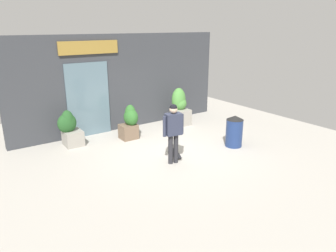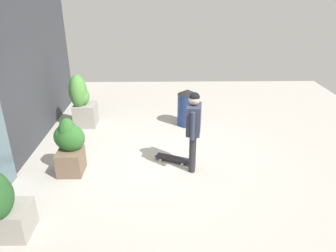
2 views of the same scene
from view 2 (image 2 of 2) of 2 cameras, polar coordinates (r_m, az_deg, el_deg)
ground_plane at (r=6.96m, az=-1.45°, el=-6.00°), size 12.00×12.00×0.00m
building_facade at (r=6.95m, az=-27.20°, el=6.16°), size 7.98×0.31×3.33m
skateboarder at (r=6.17m, az=4.59°, el=0.31°), size 0.60×0.33×1.66m
skateboard at (r=6.88m, az=0.89°, el=-5.79°), size 0.50×0.79×0.08m
planter_box_left at (r=5.30m, az=-27.36°, el=-12.60°), size 0.70×0.60×1.15m
planter_box_right at (r=6.58m, az=-17.13°, el=-2.95°), size 0.59×0.61×1.14m
planter_box_mid at (r=8.64m, az=-15.21°, el=4.30°), size 0.60×0.63×1.39m
trash_bin at (r=8.48m, az=3.44°, el=3.36°), size 0.52×0.52×0.98m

